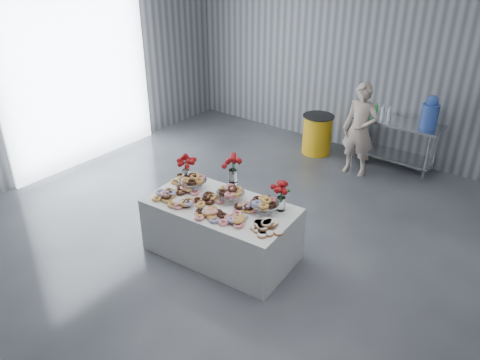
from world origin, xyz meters
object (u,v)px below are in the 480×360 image
(prep_table, at_px, (396,136))
(person, at_px, (360,130))
(trash_barrel, at_px, (317,134))
(display_table, at_px, (221,229))
(water_jug, at_px, (430,113))

(prep_table, relative_size, person, 0.92)
(prep_table, xyz_separation_m, trash_barrel, (-1.41, -0.25, -0.24))
(display_table, xyz_separation_m, trash_barrel, (-0.62, 3.62, 0.01))
(prep_table, distance_m, trash_barrel, 1.45)
(person, bearing_deg, water_jug, 30.92)
(trash_barrel, bearing_deg, person, -19.13)
(display_table, bearing_deg, prep_table, 78.46)
(display_table, distance_m, person, 3.33)
(water_jug, relative_size, trash_barrel, 0.73)
(person, height_order, trash_barrel, person)
(display_table, height_order, prep_table, prep_table)
(display_table, distance_m, trash_barrel, 3.67)
(prep_table, height_order, person, person)
(display_table, bearing_deg, water_jug, 71.56)
(prep_table, relative_size, water_jug, 2.71)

